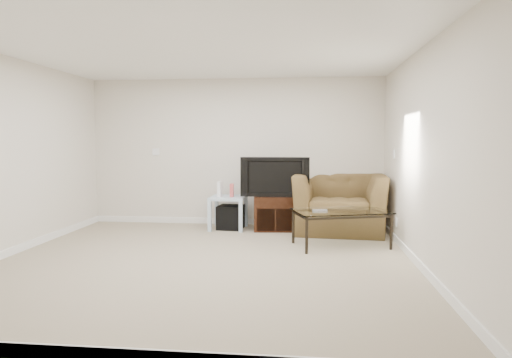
# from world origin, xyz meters

# --- Properties ---
(floor) EXTENTS (5.00, 5.00, 0.00)m
(floor) POSITION_xyz_m (0.00, 0.00, 0.00)
(floor) COLOR tan
(floor) RESTS_ON ground
(ceiling) EXTENTS (5.00, 5.00, 0.00)m
(ceiling) POSITION_xyz_m (0.00, 0.00, 2.50)
(ceiling) COLOR white
(ceiling) RESTS_ON ground
(wall_back) EXTENTS (5.00, 0.02, 2.50)m
(wall_back) POSITION_xyz_m (0.00, 2.50, 1.25)
(wall_back) COLOR silver
(wall_back) RESTS_ON ground
(wall_left) EXTENTS (0.02, 5.00, 2.50)m
(wall_left) POSITION_xyz_m (-2.50, 0.00, 1.25)
(wall_left) COLOR silver
(wall_left) RESTS_ON ground
(wall_right) EXTENTS (0.02, 5.00, 2.50)m
(wall_right) POSITION_xyz_m (2.50, 0.00, 1.25)
(wall_right) COLOR silver
(wall_right) RESTS_ON ground
(plate_back) EXTENTS (0.12, 0.02, 0.12)m
(plate_back) POSITION_xyz_m (-1.40, 2.49, 1.25)
(plate_back) COLOR white
(plate_back) RESTS_ON wall_back
(plate_right_switch) EXTENTS (0.02, 0.09, 0.13)m
(plate_right_switch) POSITION_xyz_m (2.49, 1.60, 1.25)
(plate_right_switch) COLOR white
(plate_right_switch) RESTS_ON wall_right
(plate_right_outlet) EXTENTS (0.02, 0.08, 0.12)m
(plate_right_outlet) POSITION_xyz_m (2.49, 1.30, 0.30)
(plate_right_outlet) COLOR white
(plate_right_outlet) RESTS_ON wall_right
(tv_stand) EXTENTS (0.71, 0.52, 0.56)m
(tv_stand) POSITION_xyz_m (0.72, 2.05, 0.28)
(tv_stand) COLOR black
(tv_stand) RESTS_ON floor
(dvd_player) EXTENTS (0.42, 0.31, 0.06)m
(dvd_player) POSITION_xyz_m (0.72, 2.01, 0.47)
(dvd_player) COLOR black
(dvd_player) RESTS_ON tv_stand
(television) EXTENTS (1.02, 0.22, 0.63)m
(television) POSITION_xyz_m (0.72, 2.02, 0.87)
(television) COLOR black
(television) RESTS_ON tv_stand
(side_table) EXTENTS (0.58, 0.58, 0.54)m
(side_table) POSITION_xyz_m (-0.05, 2.05, 0.27)
(side_table) COLOR #ABC0CF
(side_table) RESTS_ON floor
(subwoofer) EXTENTS (0.43, 0.43, 0.39)m
(subwoofer) POSITION_xyz_m (-0.02, 2.07, 0.19)
(subwoofer) COLOR black
(subwoofer) RESTS_ON floor
(game_console) EXTENTS (0.06, 0.18, 0.25)m
(game_console) POSITION_xyz_m (-0.18, 2.03, 0.66)
(game_console) COLOR white
(game_console) RESTS_ON side_table
(game_case) EXTENTS (0.07, 0.16, 0.21)m
(game_case) POSITION_xyz_m (0.02, 2.03, 0.64)
(game_case) COLOR #CC4C4C
(game_case) RESTS_ON side_table
(recliner) EXTENTS (1.48, 1.02, 1.24)m
(recliner) POSITION_xyz_m (1.74, 2.05, 0.62)
(recliner) COLOR brown
(recliner) RESTS_ON floor
(coffee_table) EXTENTS (1.41, 1.05, 0.49)m
(coffee_table) POSITION_xyz_m (1.69, 1.00, 0.25)
(coffee_table) COLOR black
(coffee_table) RESTS_ON floor
(remote) EXTENTS (0.20, 0.09, 0.02)m
(remote) POSITION_xyz_m (1.40, 0.92, 0.51)
(remote) COLOR #B2B2B7
(remote) RESTS_ON coffee_table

